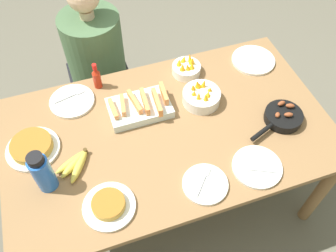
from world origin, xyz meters
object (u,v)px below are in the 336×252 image
Objects in this scene: empty_plate_far_left at (205,184)px; empty_plate_far_right at (257,167)px; empty_plate_mid_edge at (72,101)px; fruit_bowl_mango at (201,96)px; frittata_plate_side at (32,147)px; water_bottle at (42,172)px; banana_bunch at (76,164)px; hot_sauce_bottle at (97,77)px; melon_tray at (140,107)px; skillet at (282,117)px; frittata_plate_center at (109,205)px; fruit_bowl_citrus at (187,68)px; person_figure at (99,72)px; empty_plate_near_front at (253,60)px.

empty_plate_far_left is 0.27m from empty_plate_far_right.
fruit_bowl_mango is at bearing -18.31° from empty_plate_mid_edge.
water_bottle reaches higher than frittata_plate_side.
banana_bunch reaches higher than empty_plate_mid_edge.
hot_sauce_bottle reaches higher than banana_bunch.
skillet is (0.69, -0.30, -0.01)m from melon_tray.
banana_bunch is 0.70× the size of frittata_plate_side.
empty_plate_far_right is at bearing -50.54° from melon_tray.
skillet is 0.58m from empty_plate_far_left.
frittata_plate_center is 0.45m from empty_plate_far_left.
water_bottle is (-0.19, -0.47, 0.10)m from empty_plate_mid_edge.
fruit_bowl_citrus is 0.14× the size of person_figure.
melon_tray is 0.58m from frittata_plate_side.
frittata_plate_side is at bearing -133.14° from empty_plate_mid_edge.
hot_sauce_bottle is 0.51m from person_figure.
hot_sauce_bottle reaches higher than frittata_plate_side.
empty_plate_near_front is at bearing 64.25° from empty_plate_far_right.
hot_sauce_bottle is at bearing 128.00° from empty_plate_far_right.
fruit_bowl_citrus is at bearing 174.68° from empty_plate_near_front.
water_bottle is at bearing -111.74° from empty_plate_mid_edge.
empty_plate_far_right is 0.99m from hot_sauce_bottle.
fruit_bowl_citrus is (0.18, 0.72, 0.03)m from empty_plate_far_left.
hot_sauce_bottle reaches higher than empty_plate_far_right.
frittata_plate_center is 0.77m from fruit_bowl_mango.
fruit_bowl_citrus reaches higher than banana_bunch.
empty_plate_mid_edge is (-1.10, 0.03, 0.00)m from empty_plate_near_front.
banana_bunch is 1.12× the size of fruit_bowl_citrus.
melon_tray reaches higher than empty_plate_mid_edge.
frittata_plate_center is 0.90× the size of frittata_plate_side.
fruit_bowl_mango is (-0.42, -0.20, 0.03)m from empty_plate_near_front.
fruit_bowl_mango is (-0.35, 0.26, 0.01)m from skillet.
empty_plate_mid_edge is (-0.34, 0.18, -0.03)m from melon_tray.
fruit_bowl_mango is 1.24× the size of hot_sauce_bottle.
melon_tray is 0.75m from skillet.
frittata_plate_center reaches higher than banana_bunch.
empty_plate_mid_edge is at bearing -178.99° from fruit_bowl_citrus.
person_figure is at bearing 136.38° from fruit_bowl_citrus.
hot_sauce_bottle is at bearing 57.12° from water_bottle.
frittata_plate_side is 0.95m from fruit_bowl_citrus.
melon_tray is at bearing -78.50° from person_figure.
fruit_bowl_citrus reaches higher than frittata_plate_center.
hot_sauce_bottle is at bearing -53.40° from skillet.
water_bottle reaches higher than hot_sauce_bottle.
fruit_bowl_citrus is (-0.35, 0.50, 0.01)m from skillet.
empty_plate_far_right is at bearing -2.41° from frittata_plate_center.
empty_plate_near_front is at bearing -119.10° from skillet.
empty_plate_far_right is at bearing -64.25° from person_figure.
empty_plate_far_left is 0.90× the size of water_bottle.
hot_sauce_bottle reaches higher than fruit_bowl_citrus.
empty_plate_mid_edge is at bearing 125.09° from empty_plate_far_left.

